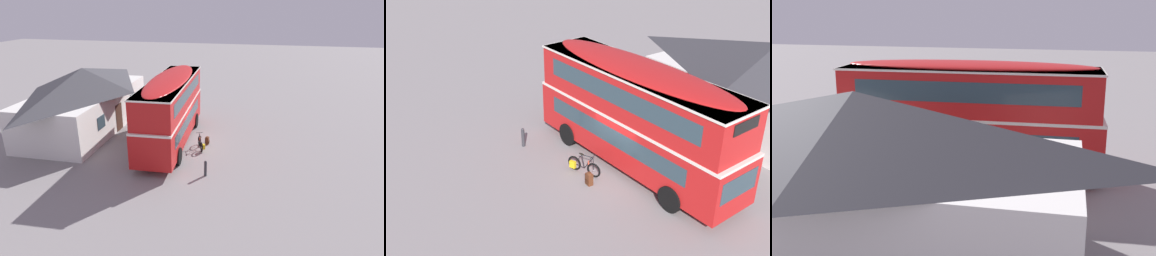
% 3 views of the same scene
% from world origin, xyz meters
% --- Properties ---
extents(ground_plane, '(120.00, 120.00, 0.00)m').
position_xyz_m(ground_plane, '(0.00, 0.00, 0.00)').
color(ground_plane, gray).
extents(double_decker_bus, '(10.83, 2.97, 4.79)m').
position_xyz_m(double_decker_bus, '(-0.08, 0.87, 2.65)').
color(double_decker_bus, black).
rests_on(double_decker_bus, ground).
extents(touring_bicycle, '(1.64, 0.80, 1.01)m').
position_xyz_m(touring_bicycle, '(-0.84, -1.39, 0.37)').
color(touring_bicycle, black).
rests_on(touring_bicycle, ground).
extents(backpack_on_ground, '(0.33, 0.31, 0.58)m').
position_xyz_m(backpack_on_ground, '(0.04, -1.69, 0.30)').
color(backpack_on_ground, '#592D19').
rests_on(backpack_on_ground, ground).
extents(water_bottle_clear_plastic, '(0.07, 0.07, 0.26)m').
position_xyz_m(water_bottle_clear_plastic, '(-0.31, -1.58, 0.12)').
color(water_bottle_clear_plastic, silver).
rests_on(water_bottle_clear_plastic, ground).
extents(pub_building, '(12.39, 5.98, 4.77)m').
position_xyz_m(pub_building, '(1.38, 8.22, 2.44)').
color(pub_building, silver).
rests_on(pub_building, ground).
extents(kerb_bollard, '(0.16, 0.16, 0.97)m').
position_xyz_m(kerb_bollard, '(-4.44, -2.35, 0.50)').
color(kerb_bollard, '#333338').
rests_on(kerb_bollard, ground).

